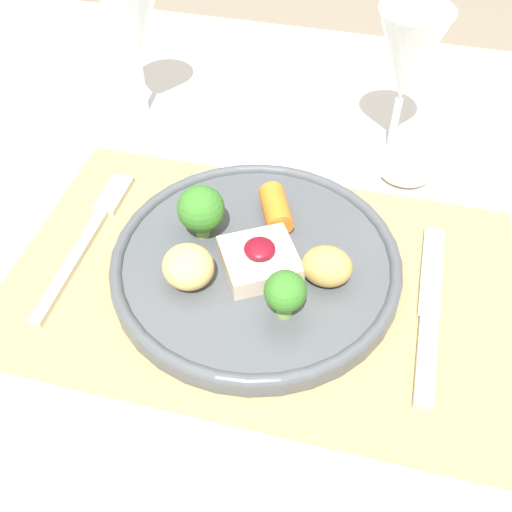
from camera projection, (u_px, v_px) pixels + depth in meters
The scene contains 8 objects.
dining_table at pixel (259, 339), 0.64m from camera, with size 1.13×1.01×0.73m.
placemat at pixel (259, 279), 0.57m from camera, with size 0.47×0.30×0.00m, color #9E895B.
dinner_plate at pixel (254, 260), 0.56m from camera, with size 0.28×0.28×0.07m.
fork at pixel (91, 232), 0.61m from camera, with size 0.02×0.21×0.01m.
knife at pixel (429, 320), 0.53m from camera, with size 0.02×0.21×0.01m.
spoon at pixel (389, 171), 0.67m from camera, with size 0.19×0.05×0.02m.
wine_glass_near at pixel (407, 64), 0.61m from camera, with size 0.08×0.08×0.18m.
wine_glass_far at pixel (133, 29), 0.67m from camera, with size 0.08×0.08×0.17m.
Camera 1 is at (0.09, -0.36, 1.17)m, focal length 42.00 mm.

